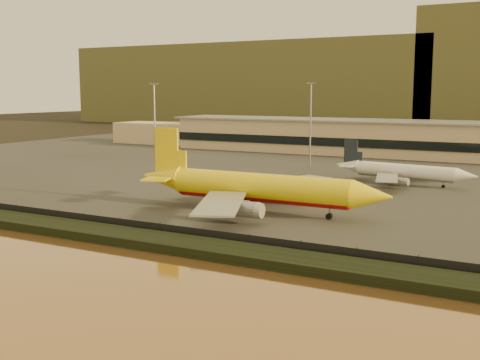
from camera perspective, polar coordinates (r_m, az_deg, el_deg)
The scene contains 11 objects.
ground at distance 107.84m, azimuth -4.37°, elevation -3.95°, with size 900.00×900.00×0.00m, color black.
embankment at distance 94.23m, azimuth -10.00°, elevation -5.43°, with size 320.00×7.00×1.40m, color black.
tarmac at distance 193.54m, azimuth 11.03°, elevation 1.46°, with size 320.00×220.00×0.20m, color #2D2D2D.
perimeter_fence at distance 97.16m, azimuth -8.54°, elevation -4.61°, with size 300.00×0.05×2.20m, color black.
terminal_building at distance 226.34m, azimuth 9.89°, elevation 4.04°, with size 202.00×25.00×12.60m.
apron_light_masts at distance 168.98m, azimuth 14.00°, elevation 5.68°, with size 152.20×12.20×25.40m.
distant_hills at distance 435.57m, azimuth 18.35°, elevation 9.10°, with size 470.00×160.00×70.00m.
dhl_cargo_jet at distance 114.24m, azimuth 1.57°, elevation -0.76°, with size 51.75×50.85×15.50m.
white_narrowbody_jet at distance 154.21m, azimuth 15.17°, elevation 0.77°, with size 36.13×34.94×10.38m.
gse_vehicle_yellow at distance 131.19m, azimuth 5.81°, elevation -1.26°, with size 3.96×1.78×1.78m, color yellow.
gse_vehicle_white at distance 148.11m, azimuth -0.50°, elevation -0.05°, with size 4.58×2.06×2.06m, color white.
Camera 1 is at (57.19, -88.47, 23.07)m, focal length 45.00 mm.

